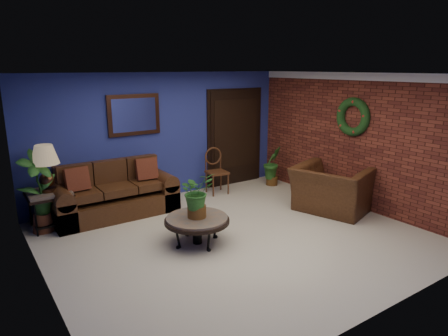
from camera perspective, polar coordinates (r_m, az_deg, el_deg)
floor at (r=6.37m, az=1.67°, el=-9.82°), size 5.50×5.50×0.00m
wall_back at (r=8.09m, az=-8.70°, el=4.51°), size 5.50×0.04×2.50m
wall_left at (r=4.94m, az=-25.08°, el=-2.97°), size 0.04×5.00×2.50m
wall_right_brick at (r=7.87m, az=18.24°, el=3.69°), size 0.04×5.00×2.50m
ceiling at (r=5.82m, az=1.86°, el=13.28°), size 5.50×5.00×0.02m
crown_molding at (r=7.73m, az=18.79°, el=12.28°), size 0.03×5.00×0.14m
wall_mirror at (r=7.75m, az=-12.73°, el=7.41°), size 1.02×0.06×0.77m
closet_door at (r=8.98m, az=1.57°, el=4.34°), size 1.44×0.06×2.18m
wreath at (r=7.79m, az=17.93°, el=6.96°), size 0.16×0.72×0.72m
sofa at (r=7.49m, az=-15.51°, el=-4.01°), size 2.15×0.93×0.97m
coffee_table at (r=6.04m, az=-3.88°, el=-7.51°), size 0.98×0.98×0.42m
end_table at (r=7.17m, az=-23.67°, el=-4.15°), size 0.69×0.69×0.63m
table_lamp at (r=7.01m, az=-24.18°, el=0.71°), size 0.44×0.44×0.74m
side_chair at (r=8.39m, az=-1.21°, el=0.07°), size 0.46×0.46×0.96m
armchair at (r=7.59m, az=15.16°, el=-2.93°), size 1.47×1.58×0.84m
coffee_plant at (r=5.89m, az=-3.95°, el=-3.62°), size 0.51×0.45×0.68m
floor_plant at (r=9.00m, az=6.92°, el=0.47°), size 0.43×0.35×0.89m
tall_plant at (r=6.99m, az=-24.91°, el=-2.70°), size 0.68×0.56×1.35m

